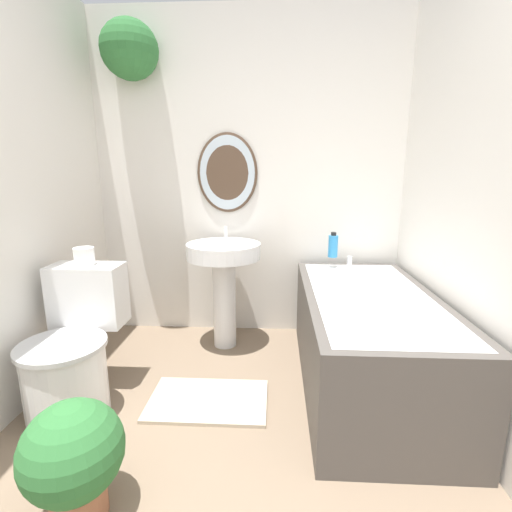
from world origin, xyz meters
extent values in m
cube|color=silver|center=(0.00, 2.42, 1.20)|extent=(2.41, 0.06, 2.40)
ellipsoid|color=#4C3828|center=(-0.16, 2.38, 1.25)|extent=(0.45, 0.02, 0.58)
ellipsoid|color=silver|center=(-0.16, 2.37, 1.25)|extent=(0.41, 0.01, 0.54)
cylinder|color=#9E6042|center=(-0.80, 2.27, 2.16)|extent=(0.18, 0.18, 0.10)
sphere|color=#2D6B33|center=(-0.80, 2.27, 2.07)|extent=(0.39, 0.39, 0.39)
cube|color=silver|center=(1.17, 1.20, 1.20)|extent=(0.06, 2.51, 2.40)
cylinder|color=white|center=(-0.87, 1.22, 0.19)|extent=(0.40, 0.40, 0.39)
cylinder|color=silver|center=(-0.87, 1.22, 0.40)|extent=(0.43, 0.43, 0.02)
cube|color=white|center=(-0.87, 1.53, 0.57)|extent=(0.40, 0.21, 0.36)
cylinder|color=white|center=(-0.16, 2.09, 0.33)|extent=(0.17, 0.17, 0.66)
cylinder|color=white|center=(-0.16, 2.09, 0.71)|extent=(0.52, 0.52, 0.11)
cylinder|color=silver|center=(-0.16, 2.23, 0.82)|extent=(0.02, 0.02, 0.10)
cube|color=#4C4742|center=(0.75, 1.60, 0.29)|extent=(0.74, 1.48, 0.57)
cube|color=white|center=(0.75, 1.60, 0.55)|extent=(0.64, 1.38, 0.04)
cylinder|color=silver|center=(0.75, 2.24, 0.61)|extent=(0.04, 0.04, 0.08)
cylinder|color=#2D84C6|center=(0.62, 2.21, 0.73)|extent=(0.07, 0.07, 0.16)
cylinder|color=black|center=(0.62, 2.21, 0.82)|extent=(0.04, 0.04, 0.02)
cylinder|color=#9E6042|center=(-0.51, 0.66, 0.06)|extent=(0.20, 0.20, 0.13)
sphere|color=#2D6B33|center=(-0.51, 0.66, 0.28)|extent=(0.36, 0.36, 0.36)
cube|color=#B7A88E|center=(-0.16, 1.38, 0.01)|extent=(0.66, 0.41, 0.02)
cylinder|color=white|center=(-0.87, 1.53, 0.79)|extent=(0.11, 0.11, 0.10)
camera|label=1|loc=(0.21, -0.44, 1.26)|focal=26.00mm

